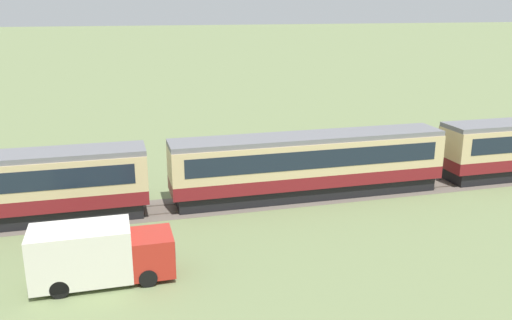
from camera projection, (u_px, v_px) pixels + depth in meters
name	position (u px, v px, depth m)	size (l,w,h in m)	color
passenger_train	(313.00, 162.00, 34.08)	(92.81, 2.85, 4.02)	maroon
railway_track	(279.00, 198.00, 34.15)	(158.70, 3.60, 0.04)	#665B51
delivery_truck_red	(98.00, 254.00, 23.59)	(6.08, 2.28, 2.61)	#B2281E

